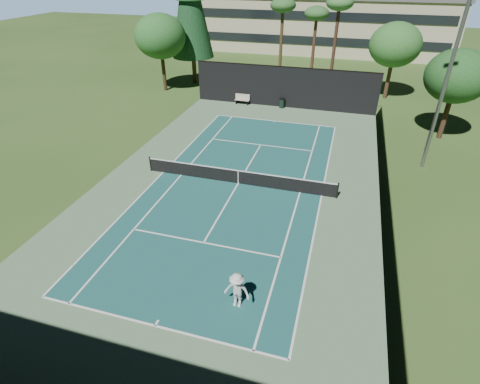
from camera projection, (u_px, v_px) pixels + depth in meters
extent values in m
plane|color=#31511E|center=(238.00, 184.00, 24.86)|extent=(160.00, 160.00, 0.00)
cube|color=#5A7E58|center=(238.00, 184.00, 24.86)|extent=(18.00, 32.00, 0.01)
cube|color=#1A5552|center=(238.00, 183.00, 24.86)|extent=(10.97, 23.77, 0.01)
cube|color=white|center=(155.00, 326.00, 15.15)|extent=(10.97, 0.10, 0.01)
cube|color=white|center=(275.00, 121.00, 34.56)|extent=(10.97, 0.10, 0.01)
cube|color=white|center=(204.00, 243.00, 19.63)|extent=(8.23, 0.10, 0.01)
cube|color=white|center=(261.00, 145.00, 30.08)|extent=(8.23, 0.10, 0.01)
cube|color=white|center=(163.00, 172.00, 26.16)|extent=(0.10, 23.77, 0.01)
cube|color=white|center=(322.00, 196.00, 23.55)|extent=(0.10, 23.77, 0.01)
cube|color=white|center=(181.00, 175.00, 25.83)|extent=(0.10, 23.77, 0.01)
cube|color=white|center=(300.00, 192.00, 23.87)|extent=(0.10, 23.77, 0.01)
cube|color=white|center=(238.00, 183.00, 24.85)|extent=(0.10, 12.80, 0.01)
cube|color=white|center=(157.00, 323.00, 15.27)|extent=(0.10, 0.30, 0.01)
cube|color=white|center=(274.00, 122.00, 34.44)|extent=(0.10, 0.30, 0.01)
cylinder|color=black|center=(150.00, 164.00, 26.10)|extent=(0.10, 0.10, 1.10)
cylinder|color=black|center=(338.00, 191.00, 23.05)|extent=(0.10, 0.10, 1.10)
cube|color=black|center=(238.00, 177.00, 24.60)|extent=(12.80, 0.02, 0.92)
cube|color=white|center=(238.00, 171.00, 24.35)|extent=(12.80, 0.04, 0.07)
cube|color=white|center=(238.00, 177.00, 24.60)|extent=(0.05, 0.03, 0.92)
cube|color=black|center=(284.00, 87.00, 36.88)|extent=(18.00, 0.04, 4.00)
cube|color=black|center=(387.00, 176.00, 21.67)|extent=(0.04, 32.00, 4.00)
cube|color=black|center=(114.00, 140.00, 25.95)|extent=(0.04, 32.00, 4.00)
cube|color=black|center=(285.00, 67.00, 35.82)|extent=(18.00, 0.06, 0.06)
imported|color=silver|center=(237.00, 290.00, 15.62)|extent=(1.18, 0.72, 1.77)
sphere|color=#B3CC2E|center=(72.00, 265.00, 18.15)|extent=(0.07, 0.07, 0.07)
sphere|color=yellow|center=(237.00, 175.00, 25.78)|extent=(0.07, 0.07, 0.07)
sphere|color=#C9EA35|center=(251.00, 161.00, 27.62)|extent=(0.07, 0.07, 0.07)
sphere|color=#C6D430|center=(207.00, 150.00, 29.18)|extent=(0.06, 0.06, 0.06)
cube|color=#BDB09C|center=(242.00, 100.00, 38.40)|extent=(1.50, 0.45, 0.05)
cube|color=beige|center=(243.00, 97.00, 38.41)|extent=(1.50, 0.06, 0.55)
cube|color=black|center=(236.00, 102.00, 38.67)|extent=(0.06, 0.40, 0.42)
cube|color=black|center=(248.00, 103.00, 38.39)|extent=(0.06, 0.40, 0.42)
cylinder|color=black|center=(282.00, 103.00, 37.49)|extent=(0.52, 0.52, 0.90)
cylinder|color=black|center=(282.00, 99.00, 37.24)|extent=(0.56, 0.56, 0.05)
cylinder|color=#45301D|center=(194.00, 67.00, 44.73)|extent=(0.50, 0.50, 3.60)
cone|color=#153C1D|center=(190.00, 0.00, 40.95)|extent=(4.80, 4.80, 12.00)
cylinder|color=#4D3921|center=(281.00, 47.00, 42.69)|extent=(0.36, 0.36, 8.55)
ellipsoid|color=#2D5B29|center=(283.00, 5.00, 40.44)|extent=(2.80, 2.80, 1.54)
cylinder|color=#4E3021|center=(313.00, 49.00, 43.72)|extent=(0.36, 0.36, 7.65)
ellipsoid|color=#2C5D2A|center=(317.00, 13.00, 41.71)|extent=(2.80, 2.80, 1.54)
cylinder|color=#442A1D|center=(334.00, 49.00, 40.32)|extent=(0.36, 0.36, 9.00)
ellipsoid|color=#34682E|center=(340.00, 3.00, 37.96)|extent=(2.80, 2.80, 1.54)
cylinder|color=#4B3420|center=(388.00, 82.00, 39.52)|extent=(0.40, 0.40, 3.52)
ellipsoid|color=#2B6527|center=(395.00, 45.00, 37.59)|extent=(5.12, 5.12, 4.35)
cylinder|color=#472E1E|center=(444.00, 119.00, 30.46)|extent=(0.40, 0.40, 3.30)
ellipsoid|color=#205220|center=(457.00, 76.00, 28.65)|extent=(4.80, 4.80, 4.08)
cylinder|color=#42301C|center=(164.00, 74.00, 41.91)|extent=(0.40, 0.40, 3.74)
ellipsoid|color=#256125|center=(160.00, 36.00, 39.85)|extent=(5.44, 5.44, 4.62)
cube|color=beige|center=(319.00, 24.00, 60.32)|extent=(40.00, 12.00, 8.00)
cube|color=black|center=(313.00, 41.00, 56.22)|extent=(38.00, 0.15, 1.20)
cube|color=black|center=(316.00, 16.00, 54.43)|extent=(38.00, 0.15, 1.20)
cylinder|color=gray|center=(446.00, 83.00, 23.75)|extent=(0.24, 0.24, 12.00)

